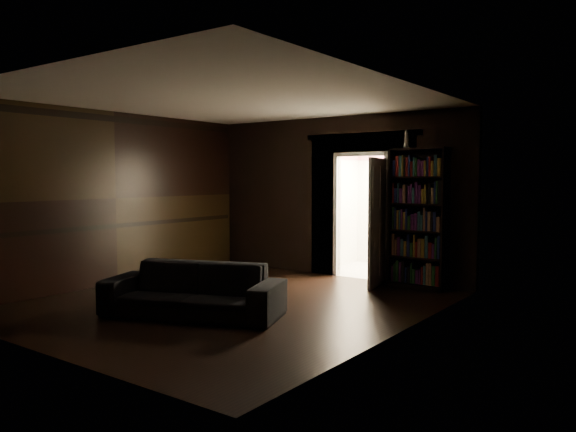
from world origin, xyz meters
name	(u,v)px	position (x,y,z in m)	size (l,w,h in m)	color
ground	(232,303)	(0.00, 0.00, 0.00)	(5.50, 5.50, 0.00)	black
room_walls	(278,181)	(-0.01, 1.07, 1.68)	(5.02, 5.61, 2.84)	black
kitchen_alcove	(389,206)	(0.50, 3.87, 1.21)	(2.20, 1.80, 2.60)	#B4B09D
sofa	(193,282)	(0.06, -0.78, 0.43)	(2.23, 0.97, 0.86)	black
bookshelf	(418,218)	(1.62, 2.59, 1.10)	(0.90, 0.32, 2.20)	black
refrigerator	(424,227)	(1.10, 4.11, 0.82)	(0.74, 0.68, 1.65)	white
door	(377,222)	(1.05, 2.31, 1.02)	(0.85, 0.05, 2.05)	white
figurine	(406,139)	(1.37, 2.65, 2.35)	(0.10, 0.10, 0.30)	silver
bottles	(430,175)	(1.19, 4.10, 1.77)	(0.61, 0.08, 0.25)	black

